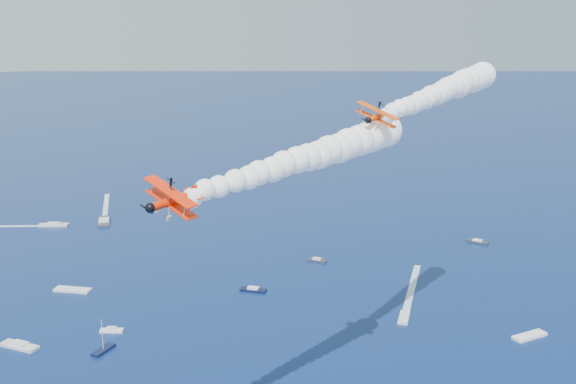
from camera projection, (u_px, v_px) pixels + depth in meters
name	position (u px, v px, depth m)	size (l,w,h in m)	color
biplane_lead	(377.00, 117.00, 118.86)	(6.99, 7.83, 4.72)	#FC4A05
biplane_trail	(173.00, 201.00, 92.07)	(8.36, 9.38, 5.65)	#FF2905
smoke_trail_lead	(439.00, 93.00, 138.07)	(45.20, 26.14, 9.64)	white
smoke_trail_trail	(302.00, 159.00, 109.21)	(47.53, 20.78, 9.64)	white
spectator_boats	(138.00, 301.00, 195.97)	(235.78, 170.54, 0.70)	silver
boat_wakes	(69.00, 240.00, 250.06)	(192.96, 167.06, 0.04)	white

